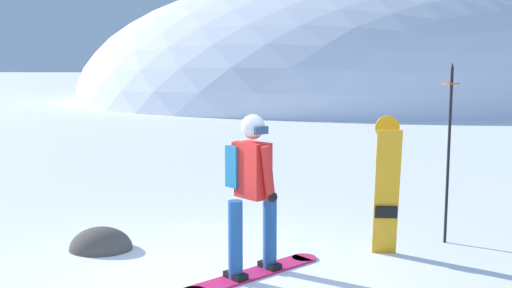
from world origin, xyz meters
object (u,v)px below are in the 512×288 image
Objects in this scene: spare_snowboard at (387,186)px; piste_marker_near at (449,142)px; rock_mid at (101,249)px; snowboarder_main at (251,190)px.

spare_snowboard is 1.10m from piste_marker_near.
piste_marker_near reaches higher than rock_mid.
spare_snowboard is 3.50m from rock_mid.
piste_marker_near is (2.31, 1.36, 0.35)m from snowboarder_main.
snowboarder_main is 2.24× the size of rock_mid.
snowboarder_main is at bearing -149.57° from piste_marker_near.
snowboarder_main is 1.05× the size of spare_snowboard.
spare_snowboard reaches higher than rock_mid.
rock_mid is (-1.90, 0.70, -0.92)m from snowboarder_main.
snowboarder_main reaches higher than spare_snowboard.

